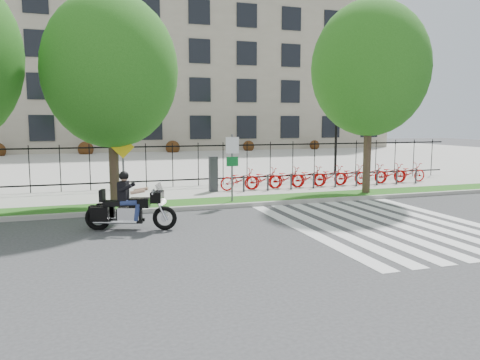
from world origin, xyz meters
name	(u,v)px	position (x,y,z in m)	size (l,w,h in m)	color
ground	(233,236)	(0.00, 0.00, 0.00)	(120.00, 120.00, 0.00)	#353538
curb	(199,208)	(0.00, 4.10, 0.07)	(60.00, 0.20, 0.15)	#9C9A92
grass_verge	(193,204)	(0.00, 4.95, 0.07)	(60.00, 1.50, 0.15)	#225715
sidewalk	(180,194)	(0.00, 7.45, 0.07)	(60.00, 3.50, 0.15)	#AFACA3
plaza	(137,161)	(0.00, 25.00, 0.05)	(80.00, 34.00, 0.10)	#AFACA3
crosswalk_stripes	(383,224)	(4.83, 0.00, 0.01)	(5.70, 8.00, 0.01)	silver
iron_fence	(173,165)	(0.00, 9.20, 1.15)	(30.00, 0.06, 2.00)	black
office_building	(116,61)	(0.00, 44.92, 9.97)	(60.00, 21.90, 20.15)	gray
lamp_post_right	(336,120)	(10.00, 12.00, 3.21)	(1.06, 0.70, 4.25)	black
street_tree_1	(111,71)	(-2.83, 4.95, 4.84)	(4.59, 4.59, 7.34)	#3A281F
street_tree_2	(370,69)	(7.44, 4.95, 5.27)	(4.80, 4.80, 7.89)	#3A281F
bike_share_station	(329,176)	(6.91, 7.20, 0.62)	(11.07, 0.85, 1.50)	#2D2D33
sign_pole_regulatory	(232,159)	(1.41, 4.58, 1.74)	(0.50, 0.09, 2.50)	#59595B
sign_pole_warning	(123,162)	(-2.53, 4.58, 1.74)	(0.78, 0.09, 2.49)	#59595B
motorcycle_rider	(130,206)	(-2.59, 1.70, 0.69)	(2.58, 1.29, 2.07)	black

